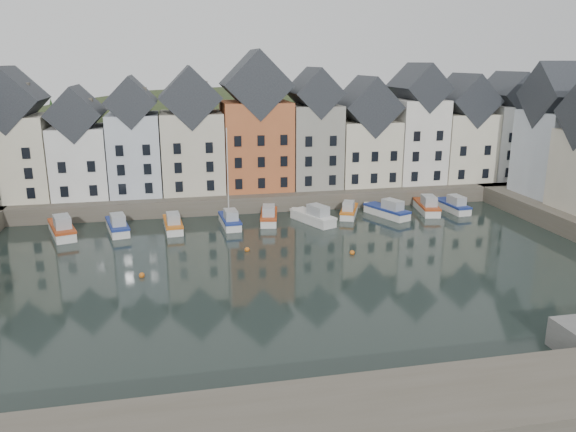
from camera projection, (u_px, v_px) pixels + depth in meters
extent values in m
plane|color=black|center=(305.00, 277.00, 49.22)|extent=(260.00, 260.00, 0.00)
cube|color=#554E41|center=(254.00, 191.00, 77.26)|extent=(90.00, 16.00, 2.00)
ellipsoid|color=#27341A|center=(236.00, 258.00, 106.87)|extent=(153.60, 70.40, 64.00)
sphere|color=#1F3216|center=(151.00, 122.00, 92.23)|extent=(5.77, 5.77, 5.77)
sphere|color=#1F3216|center=(357.00, 115.00, 109.25)|extent=(5.27, 5.27, 5.27)
sphere|color=#1F3216|center=(404.00, 119.00, 104.50)|extent=(5.07, 5.07, 5.07)
sphere|color=#1F3216|center=(311.00, 121.00, 102.01)|extent=(5.01, 5.01, 5.01)
sphere|color=#1F3216|center=(7.00, 134.00, 93.50)|extent=(3.94, 3.94, 3.94)
sphere|color=#1F3216|center=(375.00, 115.00, 109.48)|extent=(5.21, 5.21, 5.21)
sphere|color=#1F3216|center=(242.00, 117.00, 102.73)|extent=(5.45, 5.45, 5.45)
sphere|color=#1F3216|center=(448.00, 125.00, 100.30)|extent=(4.49, 4.49, 4.49)
cube|color=#EBE2C4|center=(18.00, 157.00, 68.05)|extent=(7.67, 8.00, 10.07)
cube|color=#212429|center=(11.00, 99.00, 66.20)|extent=(7.67, 8.16, 7.67)
cube|color=white|center=(82.00, 161.00, 69.67)|extent=(6.56, 8.00, 8.61)
cube|color=#212429|center=(77.00, 113.00, 68.08)|extent=(6.56, 8.16, 6.56)
cube|color=silver|center=(135.00, 154.00, 70.76)|extent=(6.20, 8.00, 10.02)
cube|color=#212429|center=(131.00, 101.00, 69.01)|extent=(6.20, 8.16, 6.20)
cube|color=beige|center=(192.00, 152.00, 72.14)|extent=(7.70, 8.00, 10.08)
cube|color=#212429|center=(190.00, 97.00, 70.29)|extent=(7.70, 8.16, 7.70)
cube|color=#BF6236|center=(256.00, 145.00, 73.62)|extent=(8.69, 8.00, 11.28)
cube|color=#212429|center=(255.00, 84.00, 71.54)|extent=(8.69, 8.16, 8.69)
cube|color=gray|center=(313.00, 145.00, 75.19)|extent=(6.43, 8.00, 10.78)
cube|color=#212429|center=(314.00, 92.00, 73.33)|extent=(6.43, 8.16, 6.43)
cube|color=beige|center=(365.00, 152.00, 76.92)|extent=(7.88, 8.00, 8.56)
cube|color=#212429|center=(366.00, 106.00, 75.26)|extent=(7.88, 8.16, 7.88)
cube|color=white|center=(415.00, 141.00, 78.00)|extent=(6.50, 8.00, 11.27)
cube|color=#212429|center=(418.00, 87.00, 76.07)|extent=(6.50, 8.16, 6.50)
cube|color=#EBE2C4|center=(461.00, 146.00, 79.63)|extent=(7.23, 8.00, 9.32)
cube|color=#212429|center=(465.00, 100.00, 77.91)|extent=(7.23, 8.16, 7.23)
cube|color=white|center=(505.00, 141.00, 80.84)|extent=(6.18, 8.00, 10.32)
cube|color=#212429|center=(510.00, 94.00, 79.06)|extent=(6.18, 8.16, 6.18)
cube|color=silver|center=(556.00, 154.00, 69.71)|extent=(7.47, 8.00, 10.38)
cube|color=#212429|center=(564.00, 95.00, 67.79)|extent=(7.62, 8.00, 8.00)
sphere|color=#D06618|center=(247.00, 250.00, 55.95)|extent=(0.50, 0.50, 0.50)
sphere|color=#D06618|center=(352.00, 253.00, 55.08)|extent=(0.50, 0.50, 0.50)
sphere|color=#D06618|center=(142.00, 275.00, 49.27)|extent=(0.50, 0.50, 0.50)
cube|color=silver|center=(62.00, 232.00, 60.97)|extent=(3.91, 7.04, 1.24)
cube|color=#AE4018|center=(62.00, 226.00, 60.79)|extent=(4.05, 7.20, 0.28)
cube|color=#9FA3A7|center=(62.00, 222.00, 59.75)|extent=(2.29, 3.04, 1.35)
cube|color=silver|center=(118.00, 228.00, 62.29)|extent=(3.04, 6.36, 1.12)
cube|color=navy|center=(117.00, 223.00, 62.12)|extent=(3.16, 6.51, 0.25)
cube|color=#9FA3A7|center=(118.00, 220.00, 61.15)|extent=(1.89, 2.69, 1.22)
cube|color=silver|center=(173.00, 227.00, 63.09)|extent=(2.17, 5.98, 1.08)
cube|color=#D06618|center=(173.00, 222.00, 62.93)|extent=(2.27, 6.10, 0.24)
cube|color=#9FA3A7|center=(173.00, 219.00, 61.96)|extent=(1.53, 2.44, 1.17)
cube|color=silver|center=(230.00, 223.00, 64.53)|extent=(2.08, 5.92, 1.07)
cube|color=navy|center=(230.00, 218.00, 64.37)|extent=(2.19, 6.04, 0.24)
cube|color=#9FA3A7|center=(231.00, 215.00, 63.41)|extent=(1.49, 2.41, 1.17)
cylinder|color=silver|center=(228.00, 175.00, 63.61)|extent=(0.14, 0.14, 10.68)
cube|color=silver|center=(269.00, 219.00, 66.23)|extent=(2.90, 6.20, 1.09)
cube|color=#AE4018|center=(269.00, 214.00, 66.07)|extent=(3.03, 6.33, 0.25)
cube|color=#9FA3A7|center=(269.00, 211.00, 65.05)|extent=(1.82, 2.61, 1.19)
cube|color=silver|center=(313.00, 219.00, 65.77)|extent=(4.32, 6.61, 1.17)
cube|color=silver|center=(313.00, 214.00, 65.60)|extent=(4.47, 6.77, 0.27)
cube|color=#9FA3A7|center=(318.00, 211.00, 64.67)|extent=(2.39, 2.94, 1.28)
cube|color=silver|center=(349.00, 213.00, 68.77)|extent=(3.67, 5.65, 1.00)
cube|color=#D06618|center=(349.00, 209.00, 68.62)|extent=(3.80, 5.79, 0.23)
cube|color=#9FA3A7|center=(349.00, 206.00, 67.70)|extent=(2.04, 2.51, 1.09)
cube|color=silver|center=(387.00, 213.00, 68.47)|extent=(4.14, 6.47, 1.14)
cube|color=navy|center=(387.00, 208.00, 68.30)|extent=(4.29, 6.63, 0.26)
cube|color=#9FA3A7|center=(393.00, 205.00, 67.39)|extent=(2.31, 2.86, 1.25)
cube|color=silver|center=(426.00, 209.00, 70.49)|extent=(3.02, 6.56, 1.16)
cube|color=#AE4018|center=(427.00, 204.00, 70.33)|extent=(3.15, 6.71, 0.26)
cube|color=#9FA3A7|center=(429.00, 201.00, 69.24)|extent=(1.91, 2.76, 1.26)
cube|color=silver|center=(452.00, 208.00, 71.07)|extent=(2.27, 6.05, 1.09)
cube|color=navy|center=(452.00, 203.00, 70.91)|extent=(2.38, 6.18, 0.25)
cube|color=#9FA3A7|center=(456.00, 200.00, 69.93)|extent=(1.58, 2.48, 1.19)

